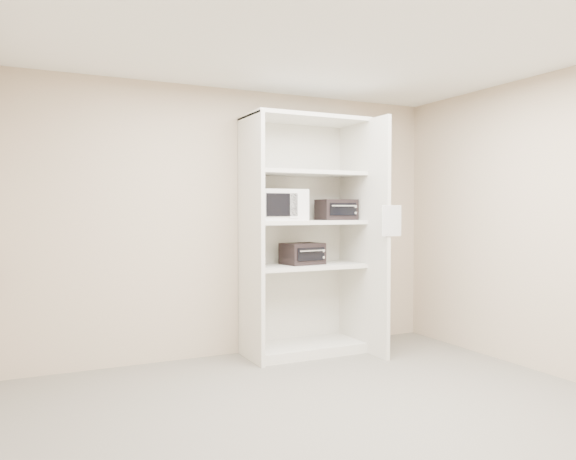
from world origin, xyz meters
name	(u,v)px	position (x,y,z in m)	size (l,w,h in m)	color
floor	(338,417)	(0.00, 0.00, 0.00)	(4.50, 4.00, 0.01)	slate
ceiling	(339,33)	(0.00, 0.00, 2.70)	(4.50, 4.00, 0.01)	white
wall_back	(238,222)	(0.00, 2.00, 1.35)	(4.50, 0.02, 2.70)	#C1AF8F
wall_right	(559,224)	(2.25, 0.00, 1.35)	(0.02, 4.00, 2.70)	#C1AF8F
shelving_unit	(309,243)	(0.67, 1.70, 1.13)	(1.24, 0.92, 2.42)	silver
microwave	(278,205)	(0.32, 1.72, 1.53)	(0.52, 0.39, 0.31)	white
toaster_oven_upper	(336,210)	(1.00, 1.71, 1.48)	(0.38, 0.28, 0.22)	black
toaster_oven_lower	(302,254)	(0.59, 1.69, 1.03)	(0.39, 0.30, 0.22)	black
paper_sign	(392,221)	(1.25, 1.07, 1.37)	(0.23, 0.01, 0.30)	white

